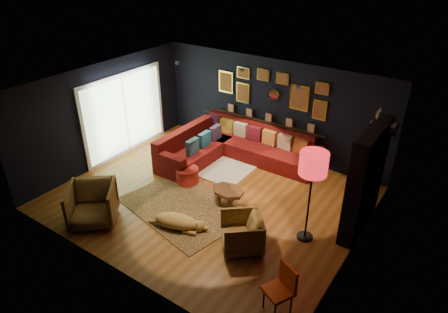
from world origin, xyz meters
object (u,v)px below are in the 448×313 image
Objects in this scene: pouf at (187,175)px; dog at (176,219)px; floor_lamp at (313,167)px; sectional at (231,148)px; orange_chair at (282,285)px; armchair_right at (242,231)px; coffee_table at (228,192)px; armchair_left at (92,203)px; gold_stool at (104,196)px.

pouf is 1.73m from dog.
sectional is at bearing 148.14° from floor_lamp.
orange_chair is 2.17m from floor_lamp.
armchair_right is at bearing -6.67° from dog.
floor_lamp reaches higher than coffee_table.
armchair_left is 4.47m from floor_lamp.
dog reaches higher than pouf.
floor_lamp is (1.87, -0.04, 1.28)m from coffee_table.
sectional is at bearing 71.82° from gold_stool.
armchair_right is (2.11, -2.81, 0.06)m from sectional.
armchair_right is 1.44m from dog.
orange_chair is (4.23, 0.18, 0.04)m from armchair_left.
orange_chair is (1.29, -0.87, 0.12)m from armchair_right.
coffee_table is 1.62× the size of gold_stool.
floor_lamp reaches higher than dog.
sectional reaches higher than coffee_table.
floor_lamp reaches higher than gold_stool.
pouf is 1.99m from gold_stool.
armchair_right reaches higher than coffee_table.
gold_stool is (-1.10, -3.35, -0.07)m from sectional.
floor_lamp is at bearing 10.97° from dog.
sectional reaches higher than orange_chair.
orange_chair is (3.60, -2.10, 0.30)m from pouf.
armchair_left is at bearing -105.41° from pouf.
armchair_left reaches higher than gold_stool.
orange_chair is at bearing -29.66° from dog.
dog is (1.54, 0.80, -0.25)m from armchair_left.
gold_stool is at bearing -116.71° from pouf.
orange_chair is at bearing -39.35° from coffee_table.
floor_lamp is (2.99, -1.86, 1.29)m from sectional.
gold_stool is at bearing -145.30° from coffee_table.
orange_chair is 0.45× the size of floor_lamp.
coffee_table is 1.31m from dog.
floor_lamp is 2.94m from dog.
pouf is 0.28× the size of floor_lamp.
coffee_table is at bearing 54.60° from dog.
armchair_left reaches higher than orange_chair.
armchair_right reaches higher than gold_stool.
sectional is 3.75m from floor_lamp.
gold_stool is at bearing 172.90° from dog.
armchair_right is at bearing -45.09° from coffee_table.
sectional is at bearing 37.49° from armchair_left.
floor_lamp is at bearing -12.69° from armchair_left.
orange_chair reaches higher than pouf.
pouf is at bearing 105.02° from dog.
gold_stool reaches higher than pouf.
sectional is at bearing 82.51° from pouf.
armchair_left is 0.73× the size of dog.
floor_lamp is at bearing 129.16° from orange_chair.
coffee_table is 0.94× the size of orange_chair.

